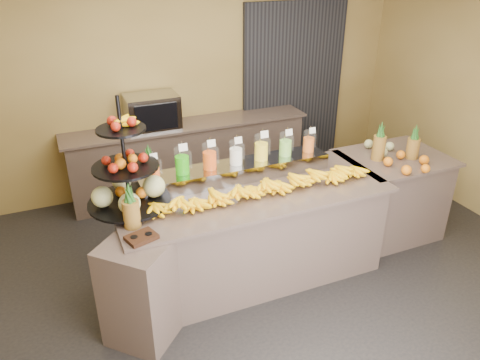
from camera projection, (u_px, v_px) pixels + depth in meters
ground at (264, 291)px, 4.41m from camera, size 6.00×6.00×0.00m
room_envelope at (250, 72)px, 4.28m from camera, size 6.04×5.02×2.82m
buffet_counter at (242, 238)px, 4.38m from camera, size 2.75×1.25×0.93m
right_counter at (389, 195)px, 5.13m from camera, size 1.08×0.88×0.93m
back_ledge at (190, 157)px, 6.05m from camera, size 3.10×0.55×0.93m
pitcher_tray at (236, 171)px, 4.42m from camera, size 1.85×0.30×0.15m
juice_pitcher_orange_a at (154, 169)px, 4.07m from camera, size 0.11×0.12×0.27m
juice_pitcher_green at (182, 162)px, 4.16m from camera, size 0.13×0.14×0.32m
juice_pitcher_orange_b at (210, 158)px, 4.25m from camera, size 0.13×0.13×0.32m
juice_pitcher_milk at (236, 154)px, 4.34m from camera, size 0.12×0.13×0.30m
juice_pitcher_lemon at (261, 149)px, 4.43m from camera, size 0.13×0.14×0.32m
juice_pitcher_lime at (285, 146)px, 4.53m from camera, size 0.12×0.13×0.30m
juice_pitcher_orange_c at (309, 143)px, 4.62m from camera, size 0.11×0.12×0.28m
banana_heap at (263, 183)px, 4.18m from camera, size 2.17×0.20×0.18m
fruit_stand at (133, 181)px, 3.87m from camera, size 0.74×0.74×0.97m
condiment_caddy at (142, 237)px, 3.52m from camera, size 0.26×0.22×0.03m
pineapple_left_a at (131, 211)px, 3.63m from camera, size 0.13×0.13×0.39m
pineapple_left_b at (150, 169)px, 4.30m from camera, size 0.13×0.13×0.40m
right_fruit_pile at (401, 155)px, 4.74m from camera, size 0.49×0.47×0.26m
oven_warmer at (152, 112)px, 5.60m from camera, size 0.62×0.44×0.41m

